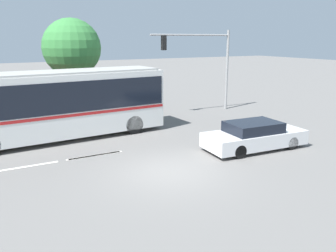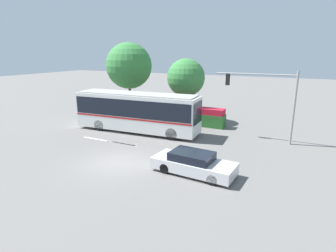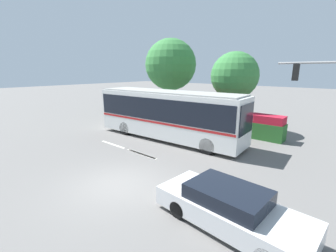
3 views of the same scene
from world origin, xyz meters
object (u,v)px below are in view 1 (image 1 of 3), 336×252
city_bus (55,102)px  street_tree_centre (72,48)px  sedan_foreground (254,136)px  traffic_light_pole (207,57)px

city_bus → street_tree_centre: (2.34, 5.49, 2.45)m
sedan_foreground → city_bus: bearing=145.9°
sedan_foreground → street_tree_centre: 13.25m
city_bus → street_tree_centre: bearing=63.5°
street_tree_centre → city_bus: bearing=-113.1°
traffic_light_pole → street_tree_centre: size_ratio=0.98×
city_bus → traffic_light_pole: 11.11m
sedan_foreground → street_tree_centre: bearing=118.9°
city_bus → traffic_light_pole: bearing=8.4°
traffic_light_pole → sedan_foreground: bearing=70.0°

